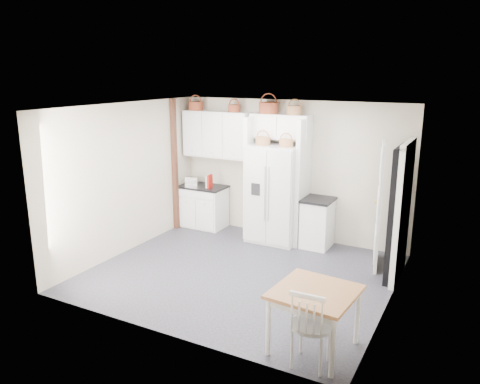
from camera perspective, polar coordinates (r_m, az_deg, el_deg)
The scene contains 28 objects.
floor at distance 7.52m, azimuth 0.14°, elevation -9.86°, with size 4.50×4.50×0.00m, color black.
ceiling at distance 6.87m, azimuth 0.15°, elevation 10.32°, with size 4.50×4.50×0.00m, color white.
wall_back at distance 8.85m, azimuth 6.21°, elevation 2.67°, with size 4.50×4.50×0.00m, color beige.
wall_left at distance 8.34m, azimuth -13.66°, elevation 1.62°, with size 4.00×4.00×0.00m, color beige.
wall_right at distance 6.39m, azimuth 18.30°, elevation -2.62°, with size 4.00×4.00×0.00m, color beige.
refrigerator at distance 8.68m, azimuth 4.35°, elevation -0.19°, with size 0.94×0.75×1.81m, color silver.
base_cab_left at distance 9.60m, azimuth -4.47°, elevation -1.84°, with size 0.89×0.56×0.82m, color white.
base_cab_right at distance 8.59m, azimuth 9.42°, elevation -3.84°, with size 0.49×0.59×0.86m, color white.
dining_table at distance 5.56m, azimuth 8.99°, elevation -15.14°, with size 0.88×0.88×0.73m, color brown.
windsor_chair at distance 5.25m, azimuth 8.69°, elevation -15.83°, with size 0.45×0.41×0.93m, color white.
counter_left at distance 9.48m, azimuth -4.52°, elevation 0.65°, with size 0.92×0.60×0.04m, color black.
counter_right at distance 8.46m, azimuth 9.55°, elevation -0.95°, with size 0.53×0.62×0.04m, color black.
toaster at distance 9.53m, azimuth -5.89°, elevation 1.34°, with size 0.25×0.14×0.17m, color silver.
cookbook_red at distance 9.27m, azimuth -3.68°, elevation 1.30°, with size 0.04×0.18×0.26m, color #A1130C.
cookbook_cream at distance 9.29m, azimuth -3.85°, elevation 1.27°, with size 0.04×0.16×0.25m, color beige.
basket_upper_a at distance 9.46m, azimuth -5.41°, elevation 10.39°, with size 0.30×0.30×0.17m, color brown.
basket_upper_c at distance 9.02m, azimuth -0.71°, elevation 10.16°, with size 0.24×0.24×0.14m, color brown.
basket_bridge_a at distance 8.69m, azimuth 3.50°, elevation 10.19°, with size 0.37×0.37×0.21m, color brown.
basket_bridge_b at distance 8.50m, azimuth 6.66°, elevation 9.86°, with size 0.27×0.27×0.16m, color #A56C3F.
basket_fridge_a at distance 8.49m, azimuth 2.80°, elevation 6.24°, with size 0.27×0.27×0.14m, color #A56C3F.
basket_fridge_b at distance 8.31m, azimuth 5.64°, elevation 5.97°, with size 0.25×0.25×0.13m, color #A56C3F.
upper_cabinet at distance 9.26m, azimuth -2.80°, elevation 7.02°, with size 1.40×0.34×0.90m, color white.
bridge_cabinet at distance 8.62m, azimuth 5.00°, elevation 7.94°, with size 1.12×0.34×0.45m, color white.
fridge_panel_left at distance 8.88m, azimuth 1.50°, elevation 1.80°, with size 0.08×0.60×2.30m, color white.
fridge_panel_right at distance 8.49m, azimuth 7.67°, elevation 1.08°, with size 0.08×0.60×2.30m, color white.
trim_post at distance 9.34m, azimuth -7.96°, elevation 3.24°, with size 0.09×0.09×2.60m, color #422619.
doorway_void at distance 7.43m, azimuth 18.82°, elevation -2.53°, with size 0.18×0.85×2.05m, color black.
door_slab at distance 7.80m, azimuth 16.64°, elevation -1.55°, with size 0.80×0.04×2.05m, color white.
Camera 1 is at (3.20, -6.06, 3.10)m, focal length 35.00 mm.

